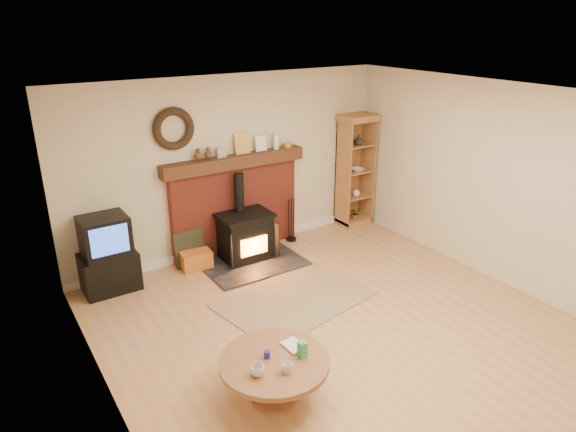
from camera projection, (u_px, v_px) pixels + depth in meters
ground at (348, 334)px, 5.76m from camera, size 5.50×5.50×0.00m
room_shell at (348, 187)px, 5.20m from camera, size 5.02×5.52×2.61m
chimney_breast at (235, 200)px, 7.56m from camera, size 2.20×0.22×1.78m
wood_stove at (246, 238)px, 7.39m from camera, size 1.40×1.00×1.27m
area_rug at (294, 299)px, 6.46m from camera, size 2.01×1.55×0.01m
tv_unit at (108, 256)px, 6.53m from camera, size 0.70×0.50×1.01m
curio_cabinet at (354, 170)px, 8.51m from camera, size 0.60×0.43×1.86m
firelog_box at (196, 260)px, 7.19m from camera, size 0.44×0.30×0.26m
leaning_painting at (190, 248)px, 7.25m from camera, size 0.44×0.12×0.52m
fire_tools at (291, 233)px, 8.11m from camera, size 0.16×0.16×0.70m
coffee_table at (274, 367)px, 4.67m from camera, size 1.02×1.02×0.59m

